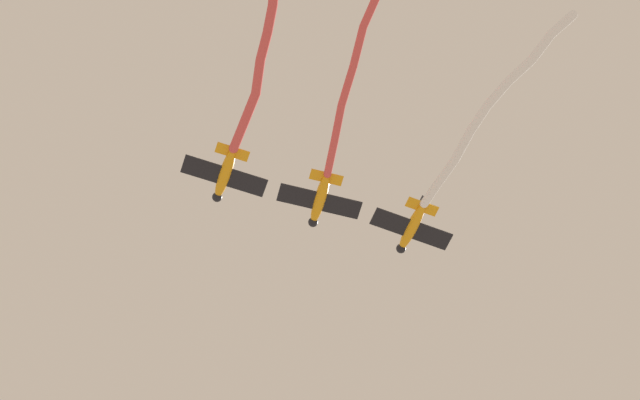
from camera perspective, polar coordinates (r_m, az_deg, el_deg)
The scene contains 6 objects.
airplane_lead at distance 81.21m, azimuth 5.60°, elevation -1.70°, with size 7.33×5.65×1.82m.
smoke_trail_lead at distance 77.14m, azimuth 10.36°, elevation 5.38°, with size 4.38×20.06×1.58m.
airplane_left_wing at distance 79.86m, azimuth -0.02°, elevation -0.00°, with size 7.15×5.58×1.82m.
smoke_trail_left_wing at distance 74.80m, azimuth 2.47°, elevation 9.17°, with size 11.08×20.37×1.59m.
airplane_right_wing at distance 78.82m, azimuth -5.83°, elevation 1.54°, with size 7.28×5.63×1.82m.
smoke_trail_right_wing at distance 75.50m, azimuth -3.30°, elevation 11.69°, with size 13.55×20.15×5.59m.
Camera 1 is at (19.75, 32.11, 2.30)m, focal length 52.47 mm.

